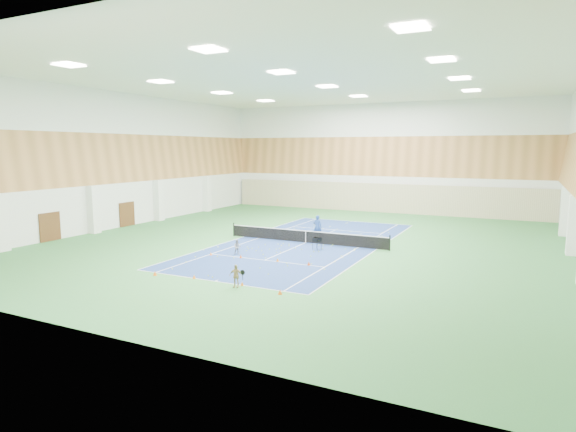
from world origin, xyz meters
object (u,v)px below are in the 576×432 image
at_px(child_apron, 236,276).
at_px(ball_cart, 317,244).
at_px(tennis_net, 306,236).
at_px(coach, 317,227).
at_px(child_court, 237,247).

xyz_separation_m(child_apron, ball_cart, (0.14, 10.36, -0.16)).
xyz_separation_m(tennis_net, child_apron, (1.59, -12.29, 0.05)).
bearing_deg(ball_cart, tennis_net, 149.54).
distance_m(tennis_net, coach, 2.11).
relative_size(tennis_net, coach, 6.89).
xyz_separation_m(coach, child_apron, (1.50, -14.36, -0.33)).
bearing_deg(ball_cart, child_apron, -73.15).
relative_size(coach, child_court, 1.84).
bearing_deg(ball_cart, coach, 129.95).
relative_size(coach, child_apron, 1.56).
distance_m(tennis_net, child_court, 6.21).
relative_size(coach, ball_cart, 2.11).
bearing_deg(tennis_net, child_apron, -82.64).
relative_size(child_apron, ball_cart, 1.36).
height_order(child_court, ball_cart, child_court).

